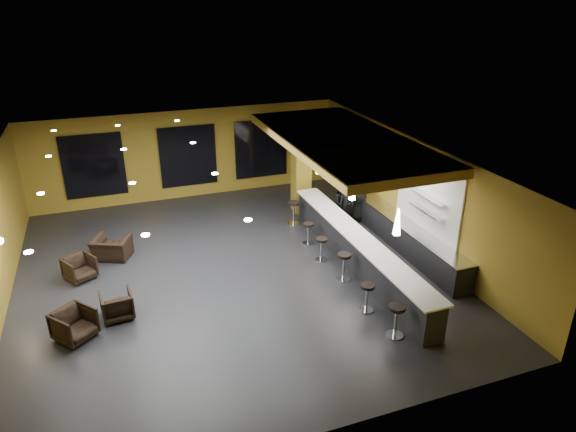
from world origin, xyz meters
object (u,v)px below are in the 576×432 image
object	(u,v)px
staff_c	(359,200)
armchair_a	(74,325)
prep_counter	(406,237)
pendant_1	(353,188)
pendant_0	(398,222)
staff_b	(343,203)
armchair_b	(117,305)
staff_a	(347,205)
armchair_d	(112,248)
bar_stool_2	(344,263)
column	(301,166)
bar_stool_3	(321,246)
bar_stool_4	(308,231)
pendant_2	(319,163)
bar_stool_5	(294,210)
bar_counter	(357,252)
bar_stool_0	(396,317)
bar_stool_1	(367,294)
armchair_c	(80,268)

from	to	relation	value
staff_c	armchair_a	size ratio (longest dim) A/B	1.87
prep_counter	pendant_1	xyz separation A→B (m)	(-2.00, 0.00, 1.92)
pendant_0	staff_b	world-z (taller)	pendant_0
armchair_b	staff_a	bearing A→B (deg)	-164.30
armchair_d	bar_stool_2	size ratio (longest dim) A/B	1.32
column	armchair_b	world-z (taller)	column
bar_stool_3	bar_stool_4	bearing A→B (deg)	87.32
prep_counter	staff_a	world-z (taller)	staff_a
pendant_2	staff_b	size ratio (longest dim) A/B	0.46
bar_stool_5	bar_stool_3	bearing A→B (deg)	-93.06
pendant_1	bar_stool_5	xyz separation A→B (m)	(-0.69, 3.03, -1.80)
bar_counter	bar_stool_4	world-z (taller)	bar_counter
bar_counter	bar_stool_4	distance (m)	2.08
staff_b	bar_stool_0	distance (m)	6.62
staff_a	staff_c	bearing A→B (deg)	33.02
column	pendant_0	xyz separation A→B (m)	(0.00, -6.60, 0.60)
armchair_d	bar_counter	bearing A→B (deg)	179.98
armchair_b	bar_stool_5	size ratio (longest dim) A/B	0.92
bar_counter	bar_stool_2	world-z (taller)	bar_counter
armchair_a	bar_stool_5	size ratio (longest dim) A/B	1.00
column	staff_b	bearing A→B (deg)	-57.70
prep_counter	pendant_2	distance (m)	3.73
staff_b	armchair_d	size ratio (longest dim) A/B	1.40
armchair_d	bar_stool_0	size ratio (longest dim) A/B	1.28
pendant_0	bar_stool_1	world-z (taller)	pendant_0
pendant_2	staff_b	distance (m)	1.87
staff_a	staff_b	world-z (taller)	staff_a
bar_counter	bar_stool_1	distance (m)	2.32
column	bar_stool_5	bearing A→B (deg)	-122.83
staff_a	staff_b	xyz separation A→B (m)	(0.00, 0.31, -0.04)
staff_c	bar_stool_2	world-z (taller)	staff_c
staff_a	pendant_2	bearing A→B (deg)	172.57
bar_stool_2	bar_stool_0	bearing A→B (deg)	-89.66
armchair_a	bar_stool_4	bearing A→B (deg)	-17.97
staff_b	bar_stool_2	xyz separation A→B (m)	(-1.68, -3.59, -0.23)
prep_counter	armchair_a	size ratio (longest dim) A/B	7.07
pendant_0	staff_a	bearing A→B (deg)	78.31
prep_counter	pendant_2	bearing A→B (deg)	128.66
pendant_1	bar_stool_4	distance (m)	2.48
staff_c	bar_stool_4	size ratio (longest dim) A/B	2.16
bar_counter	staff_b	size ratio (longest dim) A/B	5.29
armchair_a	bar_stool_2	world-z (taller)	bar_stool_2
staff_b	armchair_d	distance (m)	7.88
bar_stool_2	prep_counter	bearing A→B (deg)	21.14
armchair_c	bar_stool_5	size ratio (longest dim) A/B	0.91
column	staff_c	xyz separation A→B (m)	(1.60, -1.58, -0.96)
bar_stool_0	armchair_b	bearing A→B (deg)	153.42
staff_c	armchair_c	bearing A→B (deg)	-177.81
pendant_0	bar_stool_2	xyz separation A→B (m)	(-0.69, 1.46, -1.82)
bar_stool_2	bar_stool_3	size ratio (longest dim) A/B	1.09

